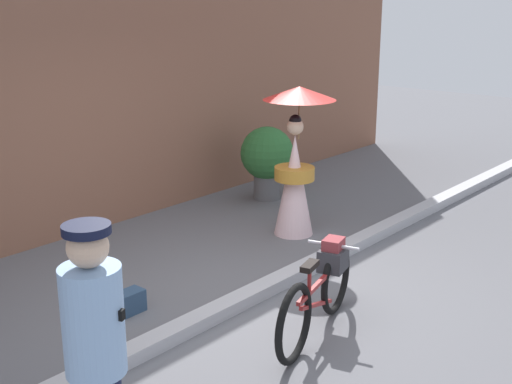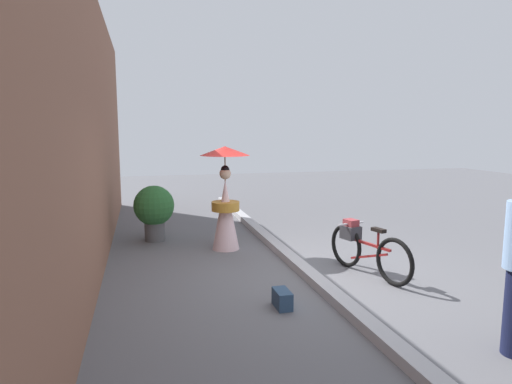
{
  "view_description": "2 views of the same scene",
  "coord_description": "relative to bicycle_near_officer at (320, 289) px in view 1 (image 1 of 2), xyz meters",
  "views": [
    {
      "loc": [
        -4.58,
        -3.93,
        2.85
      ],
      "look_at": [
        0.69,
        0.59,
        0.82
      ],
      "focal_mm": 47.34,
      "sensor_mm": 36.0,
      "label": 1
    },
    {
      "loc": [
        -5.82,
        2.26,
        2.1
      ],
      "look_at": [
        0.55,
        0.61,
        1.18
      ],
      "focal_mm": 31.04,
      "sensor_mm": 36.0,
      "label": 2
    }
  ],
  "objects": [
    {
      "name": "person_with_parasol",
      "position": [
        1.88,
        1.71,
        0.55
      ],
      "size": [
        0.87,
        0.87,
        1.82
      ],
      "color": "silver",
      "rests_on": "ground_plane"
    },
    {
      "name": "potted_plant_by_door",
      "position": [
        2.82,
        2.9,
        0.22
      ],
      "size": [
        0.78,
        0.76,
        1.06
      ],
      "color": "#59595B",
      "rests_on": "ground_plane"
    },
    {
      "name": "bicycle_near_officer",
      "position": [
        0.0,
        0.0,
        0.0
      ],
      "size": [
        1.62,
        0.57,
        0.76
      ],
      "color": "black",
      "rests_on": "ground_plane"
    },
    {
      "name": "ground_plane",
      "position": [
        0.14,
        0.85,
        -0.4
      ],
      "size": [
        30.0,
        30.0,
        0.0
      ],
      "primitive_type": "plane",
      "color": "slate"
    },
    {
      "name": "building_wall",
      "position": [
        0.14,
        3.91,
        1.69
      ],
      "size": [
        14.0,
        0.4,
        4.18
      ],
      "primitive_type": "cube",
      "color": "brown",
      "rests_on": "ground_plane"
    },
    {
      "name": "backpack_on_pavement",
      "position": [
        -0.89,
        1.54,
        -0.29
      ],
      "size": [
        0.33,
        0.17,
        0.21
      ],
      "color": "navy",
      "rests_on": "ground_plane"
    },
    {
      "name": "person_officer",
      "position": [
        -2.5,
        -0.24,
        0.51
      ],
      "size": [
        0.34,
        0.37,
        1.7
      ],
      "color": "#141938",
      "rests_on": "ground_plane"
    },
    {
      "name": "sidewalk_curb",
      "position": [
        0.14,
        0.85,
        -0.34
      ],
      "size": [
        14.0,
        0.2,
        0.12
      ],
      "primitive_type": "cube",
      "color": "#B2B2B7",
      "rests_on": "ground_plane"
    }
  ]
}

